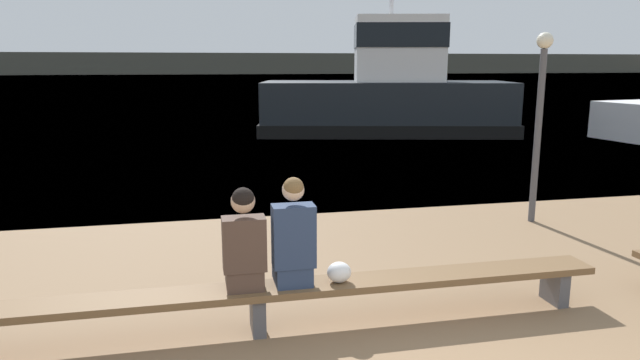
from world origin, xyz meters
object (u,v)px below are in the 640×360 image
object	(u,v)px
person_left	(244,245)
tugboat_red	(388,97)
bench_main	(257,296)
person_right	(293,239)
shopping_bag	(339,272)
deck_lamp_post	(540,105)

from	to	relation	value
person_left	tugboat_red	bearing A→B (deg)	66.33
bench_main	person_left	distance (m)	0.50
person_left	person_right	distance (m)	0.45
bench_main	tugboat_red	xyz separation A→B (m)	(6.12, 14.21, 0.91)
person_right	tugboat_red	xyz separation A→B (m)	(5.78, 14.20, 0.40)
bench_main	tugboat_red	size ratio (longest dim) A/B	0.73
bench_main	shopping_bag	size ratio (longest dim) A/B	29.79
person_left	shopping_bag	xyz separation A→B (m)	(0.87, -0.03, -0.32)
deck_lamp_post	tugboat_red	bearing A→B (deg)	82.42
person_right	shopping_bag	xyz separation A→B (m)	(0.43, -0.03, -0.34)
bench_main	person_right	bearing A→B (deg)	0.96
tugboat_red	person_left	bearing A→B (deg)	169.42
person_right	tugboat_red	world-z (taller)	tugboat_red
shopping_bag	tugboat_red	xyz separation A→B (m)	(5.35, 14.23, 0.74)
bench_main	person_left	size ratio (longest dim) A/B	7.09
person_left	person_right	size ratio (longest dim) A/B	0.93
shopping_bag	deck_lamp_post	size ratio (longest dim) A/B	0.08
shopping_bag	deck_lamp_post	xyz separation A→B (m)	(3.84, 2.86, 1.30)
person_left	deck_lamp_post	world-z (taller)	deck_lamp_post
bench_main	deck_lamp_post	xyz separation A→B (m)	(4.60, 2.84, 1.47)
shopping_bag	tugboat_red	bearing A→B (deg)	69.39
person_left	tugboat_red	distance (m)	15.51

